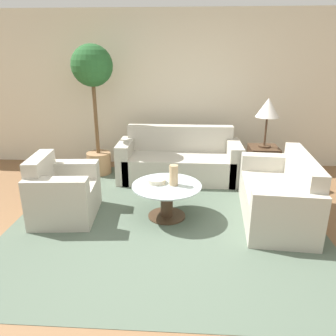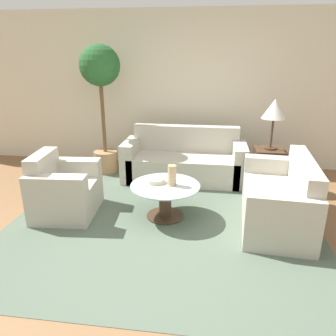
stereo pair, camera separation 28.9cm
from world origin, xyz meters
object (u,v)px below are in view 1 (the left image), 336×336
at_px(sofa_main, 179,161).
at_px(bowl, 157,181).
at_px(vase, 174,175).
at_px(coffee_table, 167,196).
at_px(armchair, 61,195).
at_px(loveseat, 281,197).
at_px(table_lamp, 268,109).
at_px(potted_plant, 93,85).

height_order(sofa_main, bowl, sofa_main).
xyz_separation_m(sofa_main, vase, (-0.03, -1.35, 0.27)).
relative_size(sofa_main, coffee_table, 2.26).
bearing_deg(armchair, coffee_table, -91.73).
distance_m(armchair, loveseat, 2.66).
bearing_deg(coffee_table, table_lamp, 40.44).
xyz_separation_m(loveseat, potted_plant, (-2.60, 1.43, 1.17)).
bearing_deg(vase, bowl, 165.97).
distance_m(armchair, vase, 1.39).
xyz_separation_m(coffee_table, potted_plant, (-1.23, 1.48, 1.17)).
bearing_deg(armchair, table_lamp, -69.62).
bearing_deg(potted_plant, sofa_main, -5.33).
bearing_deg(potted_plant, table_lamp, -6.55).
distance_m(coffee_table, potted_plant, 2.25).
bearing_deg(vase, sofa_main, 88.64).
height_order(potted_plant, bowl, potted_plant).
distance_m(loveseat, potted_plant, 3.19).
distance_m(sofa_main, bowl, 1.33).
height_order(table_lamp, bowl, table_lamp).
height_order(coffee_table, bowl, bowl).
bearing_deg(potted_plant, vase, -48.31).
height_order(table_lamp, vase, table_lamp).
distance_m(vase, bowl, 0.24).
height_order(armchair, bowl, armchair).
distance_m(armchair, potted_plant, 1.94).
relative_size(sofa_main, vase, 7.59).
height_order(armchair, potted_plant, potted_plant).
bearing_deg(table_lamp, sofa_main, 172.16).
relative_size(coffee_table, bowl, 3.83).
height_order(coffee_table, potted_plant, potted_plant).
bearing_deg(table_lamp, loveseat, -90.41).
xyz_separation_m(loveseat, vase, (-1.29, -0.05, 0.27)).
xyz_separation_m(vase, bowl, (-0.21, 0.05, -0.10)).
relative_size(loveseat, bowl, 6.99).
relative_size(armchair, vase, 3.51).
xyz_separation_m(loveseat, coffee_table, (-1.37, -0.05, -0.00)).
xyz_separation_m(coffee_table, bowl, (-0.13, 0.06, 0.18)).
bearing_deg(vase, loveseat, 2.02).
bearing_deg(bowl, loveseat, -0.26).
bearing_deg(coffee_table, sofa_main, 85.15).
relative_size(loveseat, potted_plant, 0.75).
bearing_deg(table_lamp, bowl, -143.39).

